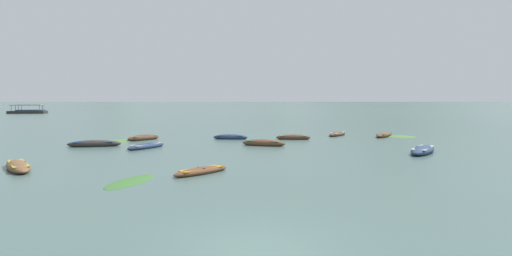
% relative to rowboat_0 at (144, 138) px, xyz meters
% --- Properties ---
extents(ground_plane, '(6000.00, 6000.00, 0.00)m').
position_rel_rowboat_0_xyz_m(ground_plane, '(9.57, 1474.73, -0.19)').
color(ground_plane, '#425B56').
extents(mountain_1, '(669.71, 669.71, 271.16)m').
position_rel_rowboat_0_xyz_m(mountain_1, '(-776.62, 2315.73, 135.39)').
color(mountain_1, slate).
rests_on(mountain_1, ground).
extents(mountain_2, '(920.75, 920.75, 265.74)m').
position_rel_rowboat_0_xyz_m(mountain_2, '(230.23, 2384.79, 132.68)').
color(mountain_2, slate).
rests_on(mountain_2, ground).
extents(mountain_3, '(1317.53, 1317.53, 414.90)m').
position_rel_rowboat_0_xyz_m(mountain_3, '(832.66, 1902.78, 207.26)').
color(mountain_3, '#4C5B56').
rests_on(mountain_3, ground).
extents(rowboat_0, '(2.89, 3.20, 0.60)m').
position_rel_rowboat_0_xyz_m(rowboat_0, '(0.00, 0.00, 0.00)').
color(rowboat_0, '#4C3323').
rests_on(rowboat_0, ground).
extents(rowboat_1, '(2.68, 3.62, 0.49)m').
position_rel_rowboat_0_xyz_m(rowboat_1, '(1.81, -5.92, -0.03)').
color(rowboat_1, navy).
rests_on(rowboat_1, ground).
extents(rowboat_2, '(3.26, 3.93, 0.57)m').
position_rel_rowboat_0_xyz_m(rowboat_2, '(23.13, 2.53, -0.01)').
color(rowboat_2, brown).
rests_on(rowboat_2, ground).
extents(rowboat_3, '(3.68, 2.17, 0.62)m').
position_rel_rowboat_0_xyz_m(rowboat_3, '(10.75, -4.52, 0.01)').
color(rowboat_3, brown).
rests_on(rowboat_3, ground).
extents(rowboat_4, '(3.60, 4.19, 0.61)m').
position_rel_rowboat_0_xyz_m(rowboat_4, '(21.44, -9.07, 0.00)').
color(rowboat_4, navy).
rests_on(rowboat_4, ground).
extents(rowboat_5, '(3.35, 1.43, 0.56)m').
position_rel_rowboat_0_xyz_m(rowboat_5, '(7.90, 0.56, -0.01)').
color(rowboat_5, navy).
rests_on(rowboat_5, ground).
extents(rowboat_6, '(2.91, 3.51, 0.49)m').
position_rel_rowboat_0_xyz_m(rowboat_6, '(18.74, 3.73, -0.03)').
color(rowboat_6, '#4C3323').
rests_on(rowboat_6, ground).
extents(rowboat_7, '(2.86, 2.83, 0.38)m').
position_rel_rowboat_0_xyz_m(rowboat_7, '(7.13, -15.80, -0.06)').
color(rowboat_7, brown).
rests_on(rowboat_7, ground).
extents(rowboat_8, '(3.23, 1.12, 0.57)m').
position_rel_rowboat_0_xyz_m(rowboat_8, '(13.73, 0.13, -0.01)').
color(rowboat_8, '#4C3323').
rests_on(rowboat_8, ground).
extents(rowboat_9, '(3.30, 3.93, 0.51)m').
position_rel_rowboat_0_xyz_m(rowboat_9, '(-2.61, -14.38, -0.03)').
color(rowboat_9, brown).
rests_on(rowboat_9, ground).
extents(rowboat_10, '(4.12, 1.61, 0.62)m').
position_rel_rowboat_0_xyz_m(rowboat_10, '(-2.56, -4.72, 0.01)').
color(rowboat_10, '#2D2826').
rests_on(rowboat_10, ground).
extents(ferry_0, '(9.70, 4.07, 2.54)m').
position_rel_rowboat_0_xyz_m(ferry_0, '(-50.85, 70.07, 0.26)').
color(ferry_0, '#2D2826').
rests_on(ferry_0, ground).
extents(ferry_1, '(8.17, 3.32, 2.54)m').
position_rel_rowboat_0_xyz_m(ferry_1, '(-57.34, 82.92, 0.26)').
color(ferry_1, navy).
rests_on(ferry_1, ground).
extents(weed_patch_2, '(2.16, 3.53, 0.14)m').
position_rel_rowboat_0_xyz_m(weed_patch_2, '(4.21, -17.60, -0.19)').
color(weed_patch_2, '#38662D').
rests_on(weed_patch_2, ground).
extents(weed_patch_3, '(3.71, 3.66, 0.14)m').
position_rel_rowboat_0_xyz_m(weed_patch_3, '(24.68, 2.31, -0.19)').
color(weed_patch_3, '#477033').
rests_on(weed_patch_3, ground).
extents(weed_patch_4, '(3.71, 3.71, 0.14)m').
position_rel_rowboat_0_xyz_m(weed_patch_4, '(-1.97, -0.79, -0.19)').
color(weed_patch_4, '#477033').
rests_on(weed_patch_4, ground).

